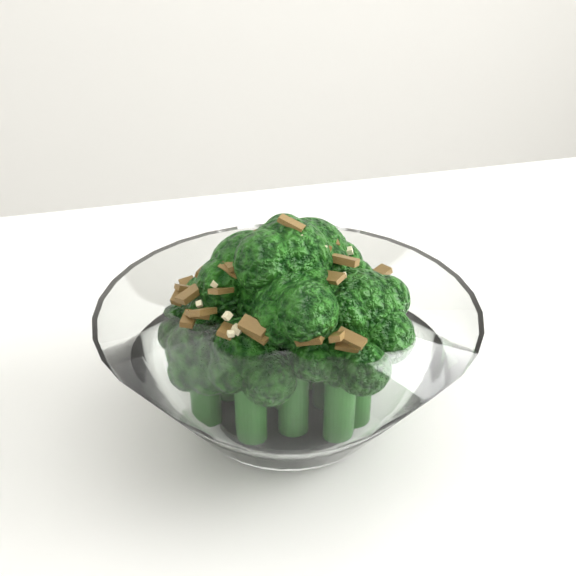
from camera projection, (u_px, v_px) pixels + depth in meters
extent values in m
cube|color=white|center=(292.00, 576.00, 0.37)|extent=(1.30, 0.95, 0.04)
cylinder|color=white|center=(288.00, 414.00, 0.43)|extent=(0.08, 0.08, 0.01)
cylinder|color=#1E5817|center=(288.00, 347.00, 0.41)|extent=(0.02, 0.02, 0.07)
sphere|color=#19540F|center=(288.00, 264.00, 0.39)|extent=(0.05, 0.05, 0.05)
cylinder|color=#1E5817|center=(308.00, 332.00, 0.43)|extent=(0.02, 0.02, 0.07)
sphere|color=#19540F|center=(309.00, 258.00, 0.41)|extent=(0.04, 0.04, 0.04)
cylinder|color=#1E5817|center=(253.00, 347.00, 0.42)|extent=(0.02, 0.02, 0.07)
sphere|color=#19540F|center=(251.00, 274.00, 0.40)|extent=(0.04, 0.04, 0.04)
cylinder|color=#1E5817|center=(294.00, 381.00, 0.40)|extent=(0.02, 0.02, 0.06)
sphere|color=#19540F|center=(294.00, 309.00, 0.38)|extent=(0.04, 0.04, 0.04)
cylinder|color=#1E5817|center=(346.00, 361.00, 0.42)|extent=(0.02, 0.02, 0.05)
sphere|color=#19540F|center=(348.00, 304.00, 0.40)|extent=(0.04, 0.04, 0.04)
cylinder|color=#1E5817|center=(228.00, 357.00, 0.43)|extent=(0.02, 0.02, 0.05)
sphere|color=#19540F|center=(225.00, 303.00, 0.41)|extent=(0.04, 0.04, 0.04)
cylinder|color=#1E5817|center=(340.00, 402.00, 0.40)|extent=(0.02, 0.02, 0.05)
sphere|color=#19540F|center=(342.00, 348.00, 0.38)|extent=(0.04, 0.04, 0.04)
cylinder|color=#1E5817|center=(251.00, 405.00, 0.40)|extent=(0.02, 0.02, 0.04)
sphere|color=#19540F|center=(249.00, 353.00, 0.38)|extent=(0.04, 0.04, 0.04)
cylinder|color=#1E5817|center=(352.00, 343.00, 0.45)|extent=(0.02, 0.02, 0.04)
sphere|color=#19540F|center=(354.00, 302.00, 0.44)|extent=(0.04, 0.04, 0.04)
cylinder|color=#1E5817|center=(205.00, 394.00, 0.41)|extent=(0.02, 0.02, 0.04)
sphere|color=#19540F|center=(203.00, 351.00, 0.40)|extent=(0.04, 0.04, 0.04)
cylinder|color=#1E5817|center=(287.00, 334.00, 0.46)|extent=(0.02, 0.02, 0.04)
sphere|color=#19540F|center=(287.00, 291.00, 0.44)|extent=(0.04, 0.04, 0.04)
cylinder|color=#1E5817|center=(357.00, 378.00, 0.40)|extent=(0.02, 0.02, 0.06)
sphere|color=#19540F|center=(361.00, 312.00, 0.38)|extent=(0.04, 0.04, 0.04)
cylinder|color=#1E5817|center=(328.00, 358.00, 0.42)|extent=(0.02, 0.02, 0.06)
sphere|color=#19540F|center=(330.00, 293.00, 0.40)|extent=(0.04, 0.04, 0.04)
cube|color=brown|center=(381.00, 280.00, 0.40)|extent=(0.01, 0.01, 0.00)
cube|color=brown|center=(311.00, 319.00, 0.36)|extent=(0.01, 0.01, 0.01)
cube|color=brown|center=(291.00, 224.00, 0.38)|extent=(0.01, 0.01, 0.01)
cube|color=brown|center=(329.00, 241.00, 0.40)|extent=(0.01, 0.01, 0.01)
cube|color=brown|center=(188.00, 289.00, 0.40)|extent=(0.01, 0.01, 0.01)
cube|color=brown|center=(347.00, 345.00, 0.36)|extent=(0.01, 0.01, 0.01)
cube|color=brown|center=(221.00, 291.00, 0.38)|extent=(0.01, 0.01, 0.01)
cube|color=brown|center=(227.00, 331.00, 0.36)|extent=(0.01, 0.01, 0.01)
cube|color=brown|center=(352.00, 317.00, 0.37)|extent=(0.01, 0.01, 0.01)
cube|color=brown|center=(288.00, 237.00, 0.41)|extent=(0.01, 0.01, 0.01)
cube|color=brown|center=(335.00, 251.00, 0.42)|extent=(0.01, 0.01, 0.01)
cube|color=brown|center=(379.00, 274.00, 0.42)|extent=(0.02, 0.01, 0.01)
cube|color=brown|center=(235.00, 255.00, 0.39)|extent=(0.01, 0.01, 0.00)
cube|color=brown|center=(189.00, 287.00, 0.41)|extent=(0.01, 0.01, 0.01)
cube|color=brown|center=(219.00, 272.00, 0.40)|extent=(0.01, 0.01, 0.01)
cube|color=brown|center=(203.00, 312.00, 0.37)|extent=(0.01, 0.01, 0.01)
cube|color=brown|center=(310.00, 250.00, 0.43)|extent=(0.01, 0.01, 0.01)
cube|color=brown|center=(251.00, 256.00, 0.38)|extent=(0.01, 0.01, 0.01)
cube|color=brown|center=(322.00, 246.00, 0.39)|extent=(0.01, 0.01, 0.01)
cube|color=brown|center=(209.00, 277.00, 0.40)|extent=(0.01, 0.01, 0.01)
cube|color=brown|center=(259.00, 235.00, 0.39)|extent=(0.01, 0.01, 0.00)
cube|color=brown|center=(351.00, 338.00, 0.36)|extent=(0.01, 0.01, 0.01)
cube|color=brown|center=(238.00, 264.00, 0.38)|extent=(0.01, 0.01, 0.00)
cube|color=brown|center=(320.00, 238.00, 0.41)|extent=(0.01, 0.01, 0.01)
cube|color=brown|center=(332.00, 278.00, 0.37)|extent=(0.01, 0.01, 0.01)
cube|color=brown|center=(297.00, 234.00, 0.40)|extent=(0.01, 0.01, 0.01)
cube|color=brown|center=(255.00, 243.00, 0.43)|extent=(0.01, 0.01, 0.01)
cube|color=brown|center=(337.00, 337.00, 0.36)|extent=(0.01, 0.01, 0.01)
cube|color=brown|center=(269.00, 242.00, 0.42)|extent=(0.01, 0.01, 0.00)
cube|color=brown|center=(179.00, 296.00, 0.39)|extent=(0.01, 0.01, 0.01)
cube|color=brown|center=(310.00, 339.00, 0.36)|extent=(0.01, 0.01, 0.01)
cube|color=brown|center=(231.00, 269.00, 0.38)|extent=(0.01, 0.01, 0.01)
cube|color=brown|center=(198.00, 315.00, 0.37)|extent=(0.01, 0.01, 0.01)
cube|color=brown|center=(301.00, 318.00, 0.36)|extent=(0.01, 0.01, 0.01)
cube|color=brown|center=(331.00, 249.00, 0.41)|extent=(0.01, 0.01, 0.01)
cube|color=brown|center=(308.00, 310.00, 0.36)|extent=(0.01, 0.01, 0.01)
cube|color=brown|center=(189.00, 319.00, 0.37)|extent=(0.01, 0.01, 0.00)
cube|color=brown|center=(190.00, 294.00, 0.39)|extent=(0.02, 0.01, 0.01)
cube|color=brown|center=(294.00, 280.00, 0.37)|extent=(0.01, 0.01, 0.01)
cube|color=brown|center=(258.00, 332.00, 0.36)|extent=(0.01, 0.01, 0.01)
cube|color=brown|center=(344.00, 260.00, 0.38)|extent=(0.01, 0.01, 0.01)
cube|color=brown|center=(391.00, 296.00, 0.39)|extent=(0.01, 0.01, 0.01)
cube|color=brown|center=(253.00, 327.00, 0.36)|extent=(0.01, 0.01, 0.01)
cube|color=brown|center=(359.00, 273.00, 0.39)|extent=(0.01, 0.01, 0.00)
cube|color=brown|center=(297.00, 235.00, 0.41)|extent=(0.01, 0.01, 0.01)
cube|color=brown|center=(232.00, 251.00, 0.43)|extent=(0.01, 0.01, 0.01)
cube|color=brown|center=(327.00, 248.00, 0.44)|extent=(0.01, 0.01, 0.01)
cube|color=beige|center=(280.00, 322.00, 0.36)|extent=(0.00, 0.00, 0.00)
cube|color=beige|center=(231.00, 334.00, 0.36)|extent=(0.00, 0.00, 0.00)
cube|color=beige|center=(323.00, 247.00, 0.38)|extent=(0.00, 0.00, 0.00)
cube|color=beige|center=(348.00, 258.00, 0.42)|extent=(0.01, 0.01, 0.00)
cube|color=beige|center=(215.00, 284.00, 0.38)|extent=(0.00, 0.00, 0.00)
cube|color=beige|center=(237.00, 329.00, 0.36)|extent=(0.01, 0.01, 0.01)
cube|color=beige|center=(227.00, 316.00, 0.36)|extent=(0.01, 0.01, 0.01)
cube|color=beige|center=(349.00, 251.00, 0.40)|extent=(0.01, 0.00, 0.00)
cube|color=beige|center=(199.00, 304.00, 0.38)|extent=(0.00, 0.00, 0.00)
cube|color=beige|center=(343.00, 276.00, 0.38)|extent=(0.00, 0.00, 0.00)
cube|color=beige|center=(374.00, 287.00, 0.39)|extent=(0.01, 0.01, 0.00)
cube|color=beige|center=(328.00, 241.00, 0.41)|extent=(0.00, 0.00, 0.00)
cube|color=beige|center=(378.00, 290.00, 0.39)|extent=(0.01, 0.01, 0.00)
cube|color=beige|center=(231.00, 252.00, 0.42)|extent=(0.01, 0.01, 0.00)
cube|color=beige|center=(316.00, 247.00, 0.38)|extent=(0.00, 0.00, 0.00)
cube|color=beige|center=(298.00, 238.00, 0.37)|extent=(0.01, 0.01, 0.00)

